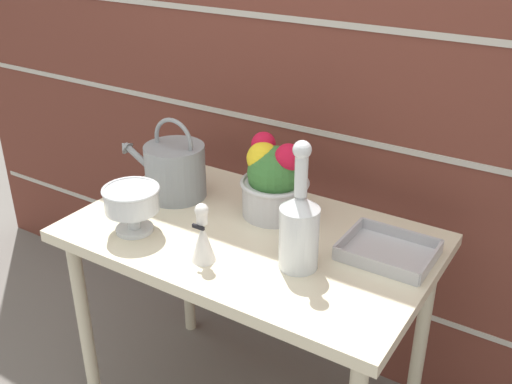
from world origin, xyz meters
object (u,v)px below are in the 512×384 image
Objects in this scene: watering_can at (175,170)px; glass_decanter at (299,226)px; wire_tray at (388,252)px; crystal_pedestal_bowl at (132,202)px; figurine_vase at (203,238)px; flower_planter at (274,180)px.

watering_can is 0.57m from glass_decanter.
wire_tray is at bearing 44.18° from glass_decanter.
crystal_pedestal_bowl is at bearing -169.34° from glass_decanter.
figurine_vase is at bearing -3.67° from crystal_pedestal_bowl.
flower_planter is at bearing 174.01° from wire_tray.
watering_can is 0.95× the size of glass_decanter.
flower_planter reaches higher than crystal_pedestal_bowl.
glass_decanter is (0.50, 0.09, 0.03)m from crystal_pedestal_bowl.
flower_planter is 1.45× the size of figurine_vase.
watering_can is 0.41m from figurine_vase.
wire_tray is at bearing 1.85° from watering_can.
crystal_pedestal_bowl is (0.05, -0.25, 0.00)m from watering_can.
glass_decanter is 0.26m from figurine_vase.
flower_planter is at bearing 133.62° from glass_decanter.
glass_decanter is at bearing 25.70° from figurine_vase.
wire_tray is (0.18, 0.18, -0.11)m from glass_decanter.
flower_planter is 0.34m from figurine_vase.
flower_planter is at bearing 86.29° from figurine_vase.
crystal_pedestal_bowl is 0.47× the size of glass_decanter.
glass_decanter reaches higher than watering_can.
wire_tray is (0.39, -0.04, -0.10)m from flower_planter.
glass_decanter is 0.28m from wire_tray.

